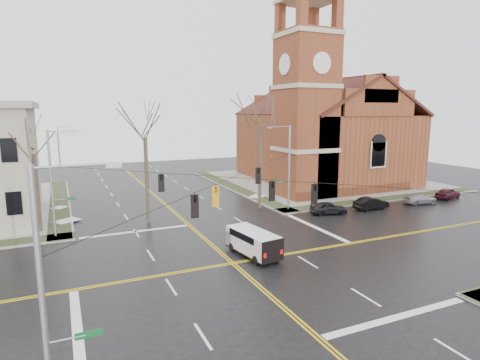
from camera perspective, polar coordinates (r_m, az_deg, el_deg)
name	(u,v)px	position (r m, az deg, el deg)	size (l,w,h in m)	color
ground	(233,263)	(29.14, -1.05, -11.75)	(120.00, 120.00, 0.00)	black
sidewalks	(233,262)	(29.11, -1.05, -11.61)	(80.00, 80.00, 0.17)	gray
road_markings	(233,263)	(29.13, -1.05, -11.74)	(100.00, 100.00, 0.01)	gold
church	(320,126)	(61.05, 11.32, 7.55)	(24.28, 27.48, 27.50)	brown
signal_pole_ne	(288,165)	(42.91, 6.80, 2.07)	(2.75, 0.22, 9.00)	gray
signal_pole_nw	(54,181)	(36.87, -24.98, -0.08)	(2.75, 0.22, 9.00)	gray
signal_pole_sw	(48,295)	(14.62, -25.64, -14.52)	(2.75, 0.22, 9.00)	gray
span_wires	(232,177)	(27.46, -1.09, 0.37)	(23.02, 23.02, 0.03)	black
traffic_signals	(236,190)	(26.99, -0.53, -1.42)	(8.21, 8.26, 1.30)	black
streetlight_north_a	(61,163)	(53.27, -24.10, 2.28)	(2.30, 0.20, 8.00)	gray
streetlight_north_b	(60,148)	(73.17, -24.23, 4.12)	(2.30, 0.20, 8.00)	gray
cargo_van	(252,240)	(30.37, 1.66, -8.60)	(2.62, 5.18, 1.89)	white
parked_car_a	(329,208)	(43.03, 12.48, -3.89)	(1.56, 3.87, 1.32)	black
parked_car_b	(371,203)	(46.29, 18.16, -3.16)	(1.43, 4.09, 1.35)	black
parked_car_c	(420,199)	(51.03, 24.22, -2.48)	(1.59, 3.92, 1.14)	#A5A5A7
parked_car_d	(448,193)	(55.64, 27.47, -1.66)	(1.57, 3.91, 1.33)	#43131D
tree_nw_far	(33,149)	(38.79, -27.32, 4.00)	(4.00, 4.00, 10.33)	#3E3527
tree_nw_near	(145,131)	(38.79, -13.38, 6.75)	(4.00, 4.00, 12.15)	#3E3527
tree_ne	(260,120)	(42.93, 2.92, 8.45)	(4.00, 4.00, 13.39)	#3E3527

